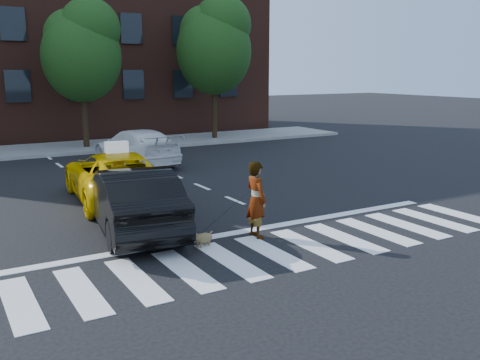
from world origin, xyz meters
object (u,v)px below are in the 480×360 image
object	(u,v)px
tree_right	(214,42)
black_sedan	(133,200)
taxi	(116,176)
dog	(202,238)
white_suv	(136,147)
woman	(256,200)
tree_mid	(82,47)

from	to	relation	value
tree_right	black_sedan	bearing A→B (deg)	-124.20
taxi	dog	size ratio (longest dim) A/B	8.93
taxi	white_suv	bearing A→B (deg)	-109.91
black_sedan	white_suv	bearing A→B (deg)	-102.13
tree_right	taxi	world-z (taller)	tree_right
tree_right	woman	bearing A→B (deg)	-114.52
tree_right	dog	distance (m)	18.80
tree_right	dog	size ratio (longest dim) A/B	13.17
white_suv	tree_right	bearing A→B (deg)	-146.98
black_sedan	woman	size ratio (longest dim) A/B	2.66
woman	tree_right	bearing A→B (deg)	-24.97
tree_mid	tree_right	size ratio (longest dim) A/B	0.92
black_sedan	white_suv	xyz separation A→B (m)	(3.20, 8.86, -0.06)
tree_right	white_suv	xyz separation A→B (m)	(-6.33, -5.17, -4.54)
tree_mid	taxi	distance (m)	11.68
tree_mid	tree_right	world-z (taller)	tree_right
white_suv	dog	bearing A→B (deg)	71.62
white_suv	woman	distance (m)	10.77
tree_mid	woman	world-z (taller)	tree_mid
tree_mid	white_suv	distance (m)	6.65
woman	tree_mid	bearing A→B (deg)	-1.35
tree_mid	black_sedan	distance (m)	14.83
dog	black_sedan	bearing A→B (deg)	98.38
tree_mid	taxi	size ratio (longest dim) A/B	1.36
taxi	black_sedan	distance (m)	3.32
black_sedan	tree_mid	bearing A→B (deg)	-92.50
tree_right	black_sedan	world-z (taller)	tree_right
tree_right	woman	world-z (taller)	tree_right
tree_right	dog	xyz separation A→B (m)	(-8.65, -15.91, -5.07)
woman	black_sedan	bearing A→B (deg)	50.25
tree_mid	black_sedan	xyz separation A→B (m)	(-2.53, -14.03, -4.07)
taxi	woman	bearing A→B (deg)	113.18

